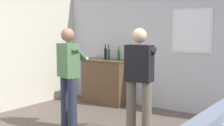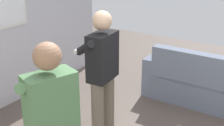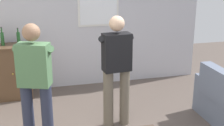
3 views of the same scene
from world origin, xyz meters
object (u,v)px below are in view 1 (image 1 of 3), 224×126
Objects in this scene: bottle_wine_green at (109,54)px; person_standing_right at (139,77)px; bottle_spirits_clear at (119,55)px; person_standing_left at (69,74)px; bottle_liquor_amber at (105,53)px; sideboard_cabinet at (105,82)px.

person_standing_right reaches higher than bottle_wine_green.
bottle_spirits_clear is 0.18× the size of person_standing_left.
bottle_spirits_clear is at bearing -3.81° from bottle_liquor_amber.
bottle_spirits_clear is at bearing 132.81° from person_standing_right.
person_standing_right is at bearing -40.85° from bottle_liquor_amber.
person_standing_right is (1.74, -1.49, 0.44)m from sideboard_cabinet.
bottle_liquor_amber is 0.20× the size of person_standing_right.
bottle_wine_green is 0.27m from bottle_spirits_clear.
person_standing_left and person_standing_right have the same top height.
bottle_liquor_amber is at bearing 108.52° from person_standing_left.
person_standing_right is (1.16, 0.31, 0.00)m from person_standing_left.
bottle_spirits_clear is (0.38, -0.03, -0.01)m from bottle_liquor_amber.
sideboard_cabinet is at bearing -56.96° from bottle_liquor_amber.
sideboard_cabinet is at bearing -159.17° from bottle_wine_green.
bottle_liquor_amber is (-0.10, 0.02, 0.01)m from bottle_wine_green.
bottle_spirits_clear is (0.34, 0.02, 0.61)m from sideboard_cabinet.
bottle_wine_green reaches higher than bottle_spirits_clear.
bottle_liquor_amber is at bearing 176.19° from bottle_spirits_clear.
bottle_liquor_amber is at bearing 168.41° from bottle_wine_green.
bottle_wine_green is 0.11m from bottle_liquor_amber.
sideboard_cabinet is 0.62m from bottle_wine_green.
person_standing_left reaches higher than bottle_spirits_clear.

